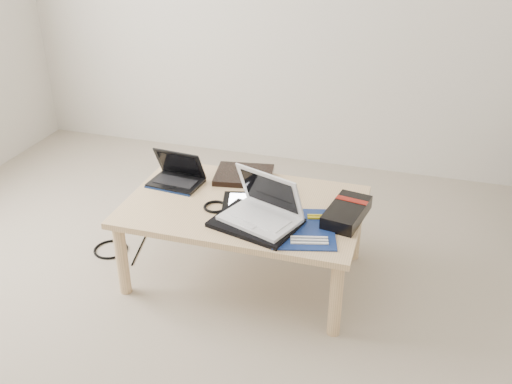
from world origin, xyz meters
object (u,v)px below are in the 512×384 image
(coffee_table, at_px, (244,213))
(netbook, at_px, (177,176))
(gpu_box, at_px, (347,212))
(white_laptop, at_px, (263,209))

(coffee_table, bearing_deg, netbook, 164.45)
(netbook, distance_m, gpu_box, 0.87)
(white_laptop, bearing_deg, gpu_box, 21.56)
(coffee_table, relative_size, white_laptop, 2.90)
(white_laptop, distance_m, gpu_box, 0.38)
(gpu_box, bearing_deg, coffee_table, -179.37)
(coffee_table, height_order, white_laptop, white_laptop)
(coffee_table, xyz_separation_m, gpu_box, (0.48, 0.01, 0.08))
(netbook, height_order, white_laptop, white_laptop)
(white_laptop, height_order, gpu_box, white_laptop)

